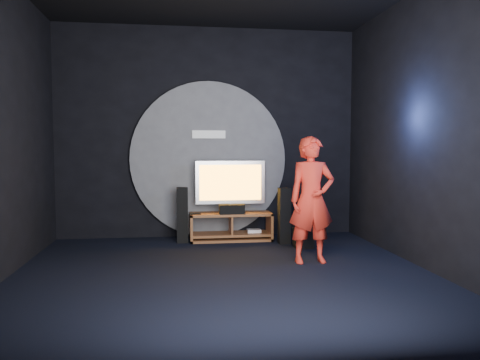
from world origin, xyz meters
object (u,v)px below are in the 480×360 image
(media_console, at_px, (231,228))
(subwoofer, at_px, (303,238))
(tower_speaker_right, at_px, (284,216))
(player, at_px, (312,200))
(tower_speaker_left, at_px, (182,215))
(tv, at_px, (230,184))

(media_console, relative_size, subwoofer, 4.41)
(media_console, xyz_separation_m, subwoofer, (1.01, -0.70, -0.05))
(tower_speaker_right, bearing_deg, player, -86.58)
(media_console, distance_m, subwoofer, 1.23)
(subwoofer, distance_m, player, 1.13)
(tower_speaker_left, relative_size, tower_speaker_right, 1.00)
(tower_speaker_left, bearing_deg, tv, 8.69)
(tower_speaker_right, distance_m, subwoofer, 0.49)
(tv, distance_m, subwoofer, 1.48)
(tower_speaker_left, bearing_deg, player, -42.94)
(tower_speaker_right, bearing_deg, tv, 151.81)
(subwoofer, bearing_deg, media_console, 145.23)
(tv, relative_size, subwoofer, 3.77)
(media_console, bearing_deg, subwoofer, -34.77)
(media_console, distance_m, tv, 0.72)
(tv, height_order, subwoofer, tv)
(tower_speaker_left, distance_m, subwoofer, 1.93)
(tower_speaker_right, height_order, player, player)
(tower_speaker_right, xyz_separation_m, player, (0.07, -1.23, 0.39))
(tower_speaker_left, relative_size, subwoofer, 2.92)
(tower_speaker_left, height_order, subwoofer, tower_speaker_left)
(tower_speaker_left, bearing_deg, media_console, 3.79)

